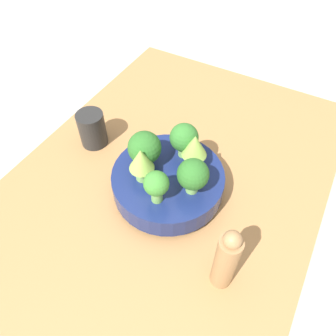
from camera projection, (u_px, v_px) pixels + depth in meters
ground_plane at (168, 189)px, 0.80m from camera, size 6.00×6.00×0.00m
table at (168, 184)px, 0.78m from camera, size 0.96×0.68×0.04m
bowl at (168, 182)px, 0.71m from camera, size 0.24×0.24×0.06m
broccoli_floret_front at (145, 148)px, 0.67m from camera, size 0.07×0.07×0.09m
broccoli_floret_back at (193, 175)px, 0.63m from camera, size 0.06×0.06×0.08m
romanesco_piece_far at (195, 148)px, 0.66m from camera, size 0.05×0.05×0.09m
broccoli_floret_right at (156, 185)px, 0.61m from camera, size 0.05×0.05×0.08m
broccoli_floret_left at (184, 138)px, 0.69m from camera, size 0.06×0.06×0.08m
romanesco_piece_near at (141, 161)px, 0.65m from camera, size 0.05×0.05×0.08m
cup at (92, 129)px, 0.81m from camera, size 0.07×0.07×0.09m
pepper_mill at (226, 260)px, 0.55m from camera, size 0.04×0.04×0.17m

